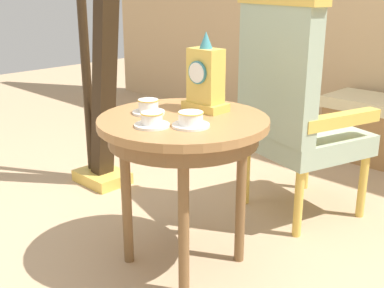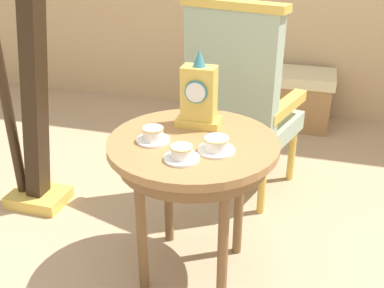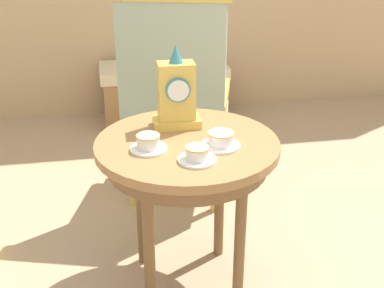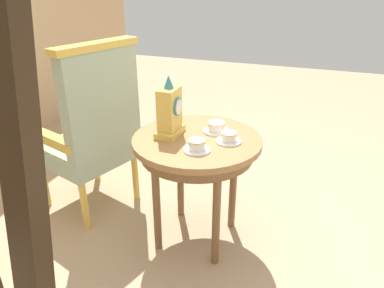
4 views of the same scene
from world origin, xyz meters
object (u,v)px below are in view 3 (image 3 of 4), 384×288
(window_bench, at_px, (164,93))
(side_table, at_px, (187,160))
(teacup_right, at_px, (197,155))
(teacup_left, at_px, (148,143))
(armchair, at_px, (176,97))
(mantel_clock, at_px, (176,95))
(teacup_center, at_px, (221,140))

(window_bench, bearing_deg, side_table, -94.22)
(side_table, height_order, teacup_right, teacup_right)
(teacup_right, relative_size, window_bench, 0.15)
(teacup_left, xyz_separation_m, window_bench, (0.29, 1.94, -0.47))
(teacup_right, height_order, armchair, armchair)
(mantel_clock, bearing_deg, teacup_right, -86.00)
(teacup_center, xyz_separation_m, armchair, (-0.05, 0.80, -0.10))
(teacup_center, relative_size, armchair, 0.13)
(side_table, relative_size, teacup_left, 5.14)
(teacup_right, height_order, mantel_clock, mantel_clock)
(teacup_left, relative_size, teacup_right, 1.00)
(teacup_center, height_order, armchair, armchair)
(armchair, bearing_deg, teacup_center, -86.23)
(teacup_center, bearing_deg, teacup_left, 176.18)
(teacup_center, distance_m, window_bench, 2.01)
(side_table, bearing_deg, teacup_right, -88.06)
(teacup_right, bearing_deg, window_bench, 86.31)
(side_table, bearing_deg, teacup_left, -160.12)
(mantel_clock, relative_size, window_bench, 0.36)
(armchair, bearing_deg, mantel_clock, -97.84)
(teacup_left, height_order, armchair, armchair)
(teacup_center, bearing_deg, side_table, 147.41)
(window_bench, bearing_deg, teacup_center, -90.71)
(teacup_right, bearing_deg, teacup_center, 43.47)
(teacup_left, bearing_deg, teacup_center, -3.82)
(teacup_left, relative_size, armchair, 0.12)
(window_bench, bearing_deg, mantel_clock, -95.14)
(teacup_right, distance_m, mantel_clock, 0.35)
(mantel_clock, height_order, window_bench, mantel_clock)
(teacup_left, distance_m, window_bench, 2.02)
(teacup_center, distance_m, armchair, 0.81)
(teacup_left, bearing_deg, side_table, 19.88)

